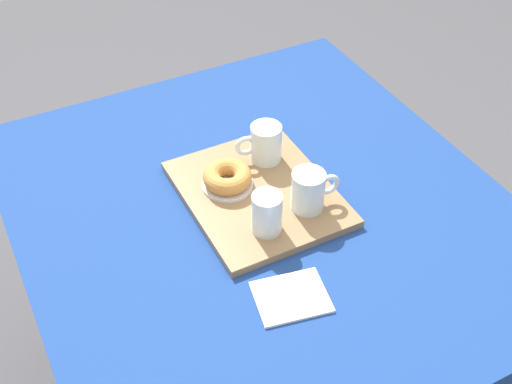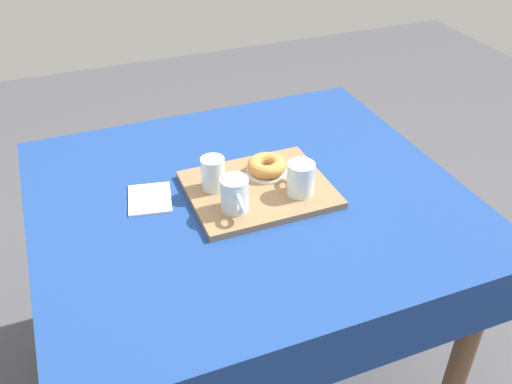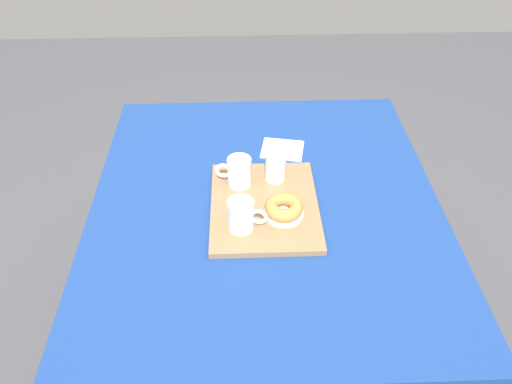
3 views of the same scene
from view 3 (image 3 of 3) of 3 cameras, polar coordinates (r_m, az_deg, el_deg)
The scene contains 9 objects.
ground_plane at distance 2.05m, azimuth 0.87°, elevation -17.28°, with size 6.00×6.00×0.00m, color #47474C.
dining_table at distance 1.51m, azimuth 1.12°, elevation -3.96°, with size 1.16×1.05×0.77m.
serving_tray at distance 1.41m, azimuth 1.01°, elevation -1.68°, with size 0.38×0.32×0.02m, color olive.
tea_mug_left at distance 1.45m, azimuth -2.07°, elevation 2.36°, with size 0.07×0.11×0.09m.
tea_mug_right at distance 1.31m, azimuth -1.72°, elevation -2.86°, with size 0.07×0.11×0.09m.
water_glass_near at distance 1.47m, azimuth 2.34°, elevation 2.95°, with size 0.06×0.06×0.09m.
donut_plate_left at distance 1.37m, azimuth 3.31°, elevation -2.52°, with size 0.12×0.12×0.01m, color silver.
sugar_donut_left at distance 1.36m, azimuth 3.35°, elevation -1.82°, with size 0.11×0.11×0.04m, color #BC7F3D.
paper_napkin at distance 1.64m, azimuth 3.17°, elevation 5.10°, with size 0.11×0.14×0.01m, color white.
Camera 3 is at (-1.06, 0.07, 1.75)m, focal length 33.49 mm.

